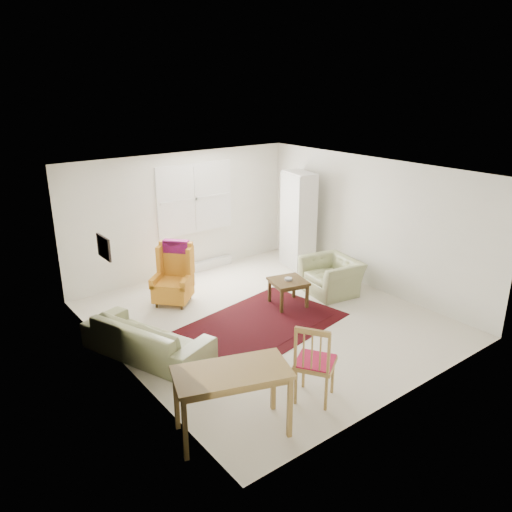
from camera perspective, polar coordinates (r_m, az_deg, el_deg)
room at (r=8.18m, az=0.48°, el=1.23°), size 5.04×5.54×2.51m
rug at (r=8.29m, az=0.36°, el=-7.86°), size 2.99×2.19×0.03m
sofa at (r=7.46m, az=-12.39°, el=-8.28°), size 1.42×2.12×0.80m
armchair at (r=9.50m, az=8.63°, el=-1.91°), size 1.03×1.13×0.79m
wingback_chair at (r=8.99m, az=-9.57°, el=-2.09°), size 0.93×0.93×1.11m
coffee_table at (r=8.92m, az=3.68°, el=-4.19°), size 0.72×0.72×0.49m
stool at (r=9.26m, az=-8.28°, el=-3.65°), size 0.40×0.40×0.43m
cabinet at (r=10.53m, az=4.86°, el=4.03°), size 0.60×0.90×2.06m
desk at (r=5.83m, az=-2.72°, el=-16.33°), size 1.42×1.03×0.81m
desk_chair at (r=6.34m, az=6.80°, el=-11.80°), size 0.65×0.65×1.08m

